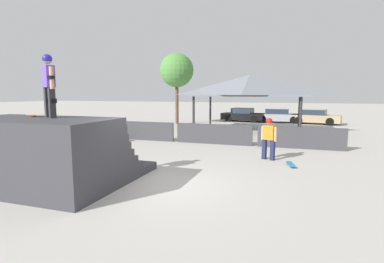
% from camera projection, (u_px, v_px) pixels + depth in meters
% --- Properties ---
extents(ground_plane, '(160.00, 160.00, 0.00)m').
position_uv_depth(ground_plane, '(159.00, 186.00, 8.61)').
color(ground_plane, '#ADA8A0').
extents(quarter_pipe_ramp, '(4.43, 4.23, 1.96)m').
position_uv_depth(quarter_pipe_ramp, '(46.00, 155.00, 8.63)').
color(quarter_pipe_ramp, '#38383D').
rests_on(quarter_pipe_ramp, ground).
extents(skater_on_deck, '(0.73, 0.51, 1.76)m').
position_uv_depth(skater_on_deck, '(49.00, 81.00, 8.36)').
color(skater_on_deck, '#2D2D33').
rests_on(skater_on_deck, quarter_pipe_ramp).
extents(skateboard_on_deck, '(0.83, 0.30, 0.09)m').
position_uv_depth(skateboard_on_deck, '(41.00, 115.00, 8.71)').
color(skateboard_on_deck, red).
rests_on(skateboard_on_deck, quarter_pipe_ramp).
extents(bystander_walking, '(0.65, 0.36, 1.68)m').
position_uv_depth(bystander_walking, '(269.00, 135.00, 11.91)').
color(bystander_walking, '#1E2347').
rests_on(bystander_walking, ground).
extents(skateboard_on_ground, '(0.39, 0.86, 0.09)m').
position_uv_depth(skateboard_on_ground, '(291.00, 164.00, 11.00)').
color(skateboard_on_ground, red).
rests_on(skateboard_on_ground, ground).
extents(barrier_fence, '(12.67, 0.12, 1.05)m').
position_uv_depth(barrier_fence, '(214.00, 134.00, 15.70)').
color(barrier_fence, '#3D3D42').
rests_on(barrier_fence, ground).
extents(pavilion_shelter, '(7.97, 5.05, 3.93)m').
position_uv_depth(pavilion_shelter, '(249.00, 86.00, 20.81)').
color(pavilion_shelter, '#2D2D33').
rests_on(pavilion_shelter, ground).
extents(tree_beside_pavilion, '(2.87, 2.87, 6.04)m').
position_uv_depth(tree_beside_pavilion, '(177.00, 71.00, 25.43)').
color(tree_beside_pavilion, brown).
rests_on(tree_beside_pavilion, ground).
extents(trash_bin, '(0.52, 0.52, 0.85)m').
position_uv_depth(trash_bin, '(109.00, 135.00, 16.12)').
color(trash_bin, '#385B3D').
rests_on(trash_bin, ground).
extents(parked_car_black, '(4.20, 2.29, 1.27)m').
position_uv_depth(parked_car_black, '(243.00, 115.00, 28.23)').
color(parked_car_black, black).
rests_on(parked_car_black, ground).
extents(parked_car_silver, '(4.38, 1.81, 1.27)m').
position_uv_depth(parked_car_silver, '(278.00, 116.00, 27.31)').
color(parked_car_silver, '#A8AAAF').
rests_on(parked_car_silver, ground).
extents(parked_car_tan, '(4.32, 2.44, 1.27)m').
position_uv_depth(parked_car_tan, '(315.00, 117.00, 26.00)').
color(parked_car_tan, tan).
rests_on(parked_car_tan, ground).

